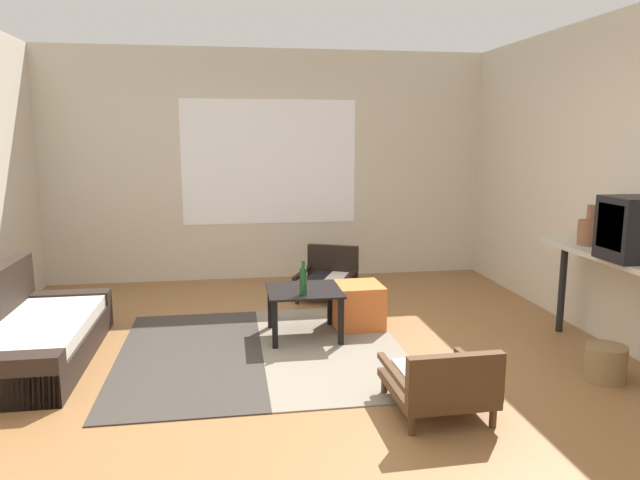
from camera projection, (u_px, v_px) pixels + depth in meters
ground_plane at (302, 376)px, 4.21m from camera, size 7.80×7.80×0.00m
far_wall_with_window at (269, 166)px, 6.94m from camera, size 5.60×0.13×2.70m
side_wall_right at (625, 181)px, 4.67m from camera, size 0.12×6.60×2.70m
area_rug at (262, 351)px, 4.67m from camera, size 2.26×2.14×0.01m
couch at (28, 336)px, 4.42m from camera, size 0.79×1.72×0.69m
coffee_table at (304, 298)px, 4.96m from camera, size 0.62×0.60×0.42m
armchair_by_window at (328, 276)px, 6.24m from camera, size 0.78×0.82×0.52m
armchair_striped_foreground at (440, 382)px, 3.59m from camera, size 0.60×0.66×0.48m
ottoman_orange at (357, 306)px, 5.24m from camera, size 0.44×0.44×0.40m
console_shelf at (626, 267)px, 4.27m from camera, size 0.45×1.69×0.85m
clay_vase at (592, 231)px, 4.65m from camera, size 0.21×0.21×0.32m
glass_bottle at (303, 280)px, 4.77m from camera, size 0.06×0.06×0.28m
wicker_basket at (606, 363)px, 4.12m from camera, size 0.28×0.28×0.25m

